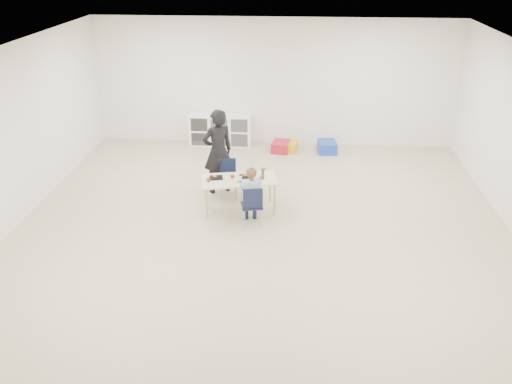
# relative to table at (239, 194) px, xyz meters

# --- Properties ---
(room) EXTENTS (9.00, 9.02, 2.80)m
(room) POSITION_rel_table_xyz_m (0.42, -1.00, 1.11)
(room) COLOR #B8AB8D
(room) RESTS_ON ground
(table) EXTENTS (1.37, 0.88, 0.58)m
(table) POSITION_rel_table_xyz_m (0.00, 0.00, 0.00)
(table) COLOR beige
(table) RESTS_ON ground
(chair_near) EXTENTS (0.39, 0.38, 0.70)m
(chair_near) POSITION_rel_table_xyz_m (0.26, -0.49, 0.05)
(chair_near) COLOR black
(chair_near) RESTS_ON ground
(chair_far) EXTENTS (0.39, 0.38, 0.70)m
(chair_far) POSITION_rel_table_xyz_m (-0.26, 0.49, 0.05)
(chair_far) COLOR black
(chair_far) RESTS_ON ground
(child) EXTENTS (0.55, 0.55, 1.10)m
(child) POSITION_rel_table_xyz_m (0.26, -0.49, 0.25)
(child) COLOR #A0B7D9
(child) RESTS_ON chair_near
(lunch_tray_near) EXTENTS (0.25, 0.20, 0.03)m
(lunch_tray_near) POSITION_rel_table_xyz_m (0.11, 0.08, 0.30)
(lunch_tray_near) COLOR black
(lunch_tray_near) RESTS_ON table
(lunch_tray_far) EXTENTS (0.25, 0.20, 0.03)m
(lunch_tray_far) POSITION_rel_table_xyz_m (-0.39, -0.01, 0.30)
(lunch_tray_far) COLOR black
(lunch_tray_far) RESTS_ON table
(milk_carton) EXTENTS (0.08, 0.08, 0.10)m
(milk_carton) POSITION_rel_table_xyz_m (0.02, -0.14, 0.34)
(milk_carton) COLOR white
(milk_carton) RESTS_ON table
(bread_roll) EXTENTS (0.09, 0.09, 0.07)m
(bread_roll) POSITION_rel_table_xyz_m (0.27, -0.02, 0.32)
(bread_roll) COLOR tan
(bread_roll) RESTS_ON table
(apple_near) EXTENTS (0.07, 0.07, 0.07)m
(apple_near) POSITION_rel_table_xyz_m (-0.12, 0.03, 0.32)
(apple_near) COLOR maroon
(apple_near) RESTS_ON table
(apple_far) EXTENTS (0.07, 0.07, 0.07)m
(apple_far) POSITION_rel_table_xyz_m (-0.50, -0.15, 0.32)
(apple_far) COLOR maroon
(apple_far) RESTS_ON table
(cubby_shelf) EXTENTS (1.40, 0.40, 0.70)m
(cubby_shelf) POSITION_rel_table_xyz_m (-0.78, 3.28, 0.06)
(cubby_shelf) COLOR white
(cubby_shelf) RESTS_ON ground
(adult) EXTENTS (0.69, 0.62, 1.57)m
(adult) POSITION_rel_table_xyz_m (-0.46, 0.74, 0.49)
(adult) COLOR black
(adult) RESTS_ON ground
(bin_red) EXTENTS (0.43, 0.52, 0.23)m
(bin_red) POSITION_rel_table_xyz_m (0.61, 2.94, -0.18)
(bin_red) COLOR #B0112D
(bin_red) RESTS_ON ground
(bin_yellow) EXTENTS (0.41, 0.49, 0.21)m
(bin_yellow) POSITION_rel_table_xyz_m (0.79, 2.98, -0.19)
(bin_yellow) COLOR gold
(bin_yellow) RESTS_ON ground
(bin_blue) EXTENTS (0.43, 0.53, 0.24)m
(bin_blue) POSITION_rel_table_xyz_m (1.63, 2.97, -0.17)
(bin_blue) COLOR #1638A7
(bin_blue) RESTS_ON ground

